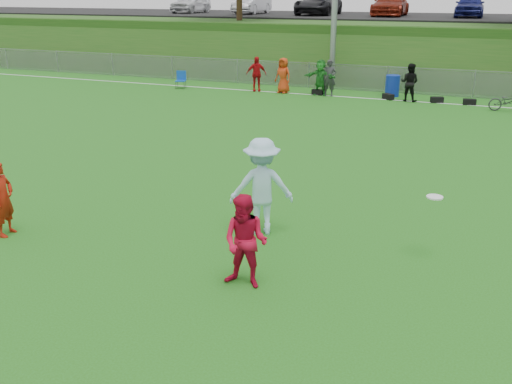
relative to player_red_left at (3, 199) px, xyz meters
The scene contains 15 objects.
ground 4.50m from the player_red_left, ahead, with size 120.00×120.00×0.00m, color #245D13.
sideline_far 18.87m from the player_red_left, 76.45° to the left, with size 60.00×0.10×0.01m, color white.
fence 20.80m from the player_red_left, 77.74° to the left, with size 58.00×0.06×1.30m.
berm 31.65m from the player_red_left, 81.97° to the left, with size 120.00×18.00×3.00m, color #1D4F16.
parking_lot 33.70m from the player_red_left, 82.45° to the left, with size 120.00×12.00×0.10m, color black.
car_row 32.63m from the player_red_left, 84.26° to the left, with size 32.04×5.18×1.44m.
spectator_row 18.40m from the player_red_left, 84.92° to the left, with size 8.42×0.81×1.69m.
gear_bags 19.21m from the player_red_left, 73.69° to the left, with size 7.49×0.57×0.26m.
player_red_left is the anchor object (origin of this frame).
player_red_center 5.42m from the player_red_left, ahead, with size 0.80×0.62×1.64m, color red.
player_blue 5.27m from the player_red_left, 22.85° to the left, with size 1.31×0.75×2.02m, color #AEDAF1.
frisbee 8.50m from the player_red_left, 14.49° to the left, with size 0.30×0.30×0.03m.
recycling_bin 19.93m from the player_red_left, 75.98° to the left, with size 0.66×0.66×0.99m, color #0E299E.
camp_chair 18.52m from the player_red_left, 107.57° to the left, with size 0.61×0.61×0.88m.
bicycle 20.13m from the player_red_left, 60.58° to the left, with size 0.55×1.57×0.82m, color #28282A.
Camera 1 is at (4.36, -8.53, 4.80)m, focal length 40.00 mm.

